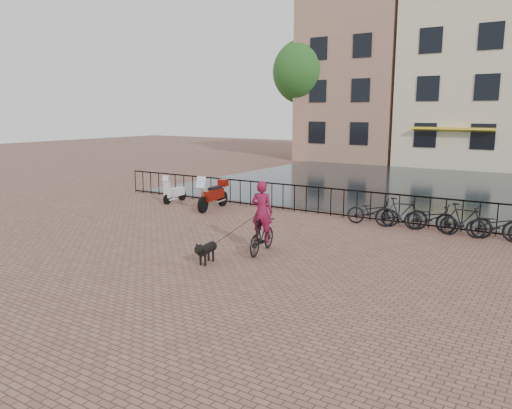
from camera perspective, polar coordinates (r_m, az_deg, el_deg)
The scene contains 15 objects.
ground at distance 11.80m, azimuth -8.02°, elevation -8.00°, with size 100.00×100.00×0.00m, color brown.
canal_water at distance 27.01m, azimuth 16.74°, elevation 2.18°, with size 20.00×20.00×0.00m, color black.
railing at distance 18.28m, azimuth 8.55°, elevation 0.28°, with size 20.00×0.05×1.02m.
canal_house_left at distance 41.28m, azimuth 12.08°, elevation 14.06°, with size 7.50×9.00×12.80m.
canal_house_mid at distance 39.08m, azimuth 23.34°, elevation 12.92°, with size 8.00×9.50×11.80m.
tree_far_left at distance 40.01m, azimuth 5.65°, elevation 14.83°, with size 5.04×5.04×9.27m.
cyclist at distance 13.26m, azimuth 0.69°, elevation -1.93°, with size 0.79×1.72×2.28m.
dog at distance 12.55m, azimuth -5.64°, elevation -5.39°, with size 0.42×0.92×0.60m.
motorcycle at distance 19.30m, azimuth -4.93°, elevation 1.51°, with size 0.72×2.02×1.41m.
scooter at distance 21.04m, azimuth -9.28°, elevation 1.90°, with size 0.49×1.35×1.22m.
parked_bike_0 at distance 17.09m, azimuth 13.20°, elevation -0.79°, with size 0.60×1.72×0.90m, color black.
parked_bike_1 at distance 16.79m, azimuth 16.26°, elevation -0.97°, with size 0.47×1.66×1.00m, color black.
parked_bike_2 at distance 16.56m, azimuth 19.39°, elevation -1.48°, with size 0.60×1.72×0.90m, color black.
parked_bike_3 at distance 16.37m, azimuth 22.63°, elevation -1.66°, with size 0.47×1.66×1.00m, color black.
parked_bike_4 at distance 16.25m, azimuth 25.90°, elevation -2.18°, with size 0.60×1.72×0.90m, color black.
Camera 1 is at (7.39, -8.41, 3.74)m, focal length 35.00 mm.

